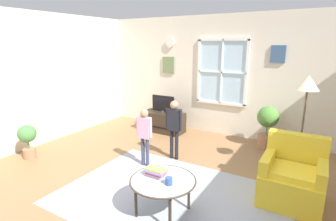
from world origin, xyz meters
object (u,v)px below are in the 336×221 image
at_px(armchair, 292,178).
at_px(person_black_shirt, 174,123).
at_px(person_pink_shirt, 145,131).
at_px(potted_plant_by_window, 267,124).
at_px(cup, 169,181).
at_px(potted_plant_corner, 28,138).
at_px(floor_lamp, 307,93).
at_px(television, 163,104).
at_px(remote_near_books, 164,172).
at_px(book_stack, 156,172).
at_px(tv_stand, 163,122).
at_px(coffee_table, 163,182).

distance_m(armchair, person_black_shirt, 2.07).
height_order(armchair, person_pink_shirt, person_pink_shirt).
bearing_deg(potted_plant_by_window, cup, -100.72).
relative_size(potted_plant_corner, floor_lamp, 0.39).
distance_m(television, floor_lamp, 3.18).
bearing_deg(cup, floor_lamp, 57.71).
height_order(remote_near_books, potted_plant_by_window, potted_plant_by_window).
height_order(armchair, cup, armchair).
bearing_deg(potted_plant_corner, television, 62.75).
height_order(person_black_shirt, floor_lamp, floor_lamp).
xyz_separation_m(book_stack, person_black_shirt, (-0.53, 1.42, 0.18)).
xyz_separation_m(television, person_pink_shirt, (0.70, -1.73, -0.05)).
bearing_deg(book_stack, person_black_shirt, 110.59).
bearing_deg(potted_plant_by_window, tv_stand, -175.95).
xyz_separation_m(remote_near_books, person_black_shirt, (-0.59, 1.32, 0.22)).
distance_m(remote_near_books, person_black_shirt, 1.46).
height_order(remote_near_books, potted_plant_corner, potted_plant_corner).
relative_size(remote_near_books, potted_plant_corner, 0.22).
bearing_deg(remote_near_books, potted_plant_by_window, 74.50).
distance_m(armchair, cup, 1.69).
relative_size(tv_stand, potted_plant_by_window, 1.17).
distance_m(armchair, potted_plant_by_window, 1.88).
height_order(armchair, remote_near_books, armchair).
height_order(cup, person_pink_shirt, person_pink_shirt).
bearing_deg(potted_plant_corner, tv_stand, 62.78).
relative_size(armchair, remote_near_books, 6.21).
bearing_deg(cup, potted_plant_corner, 176.53).
distance_m(person_black_shirt, floor_lamp, 2.15).
bearing_deg(potted_plant_corner, armchair, 12.74).
bearing_deg(cup, armchair, 43.79).
bearing_deg(television, potted_plant_corner, -117.25).
distance_m(tv_stand, coffee_table, 3.17).
bearing_deg(floor_lamp, person_black_shirt, -168.79).
height_order(armchair, floor_lamp, floor_lamp).
relative_size(coffee_table, cup, 9.19).
height_order(potted_plant_corner, floor_lamp, floor_lamp).
xyz_separation_m(tv_stand, floor_lamp, (3.00, -0.83, 1.11)).
height_order(armchair, book_stack, armchair).
distance_m(person_pink_shirt, potted_plant_corner, 2.20).
relative_size(cup, potted_plant_corner, 0.14).
bearing_deg(floor_lamp, television, 164.66).
xyz_separation_m(television, cup, (1.78, -2.75, -0.18)).
xyz_separation_m(tv_stand, book_stack, (1.52, -2.64, 0.27)).
bearing_deg(person_black_shirt, cup, -62.64).
xyz_separation_m(television, book_stack, (1.52, -2.64, -0.18)).
xyz_separation_m(coffee_table, book_stack, (-0.14, 0.05, 0.07)).
xyz_separation_m(person_black_shirt, person_pink_shirt, (-0.29, -0.51, -0.05)).
bearing_deg(armchair, person_pink_shirt, -176.49).
bearing_deg(floor_lamp, potted_plant_by_window, 123.89).
relative_size(tv_stand, coffee_table, 1.24).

